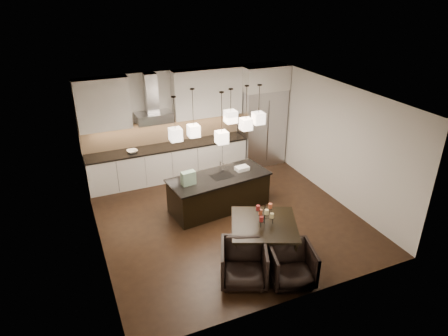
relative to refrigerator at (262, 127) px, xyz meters
name	(u,v)px	position (x,y,z in m)	size (l,w,h in m)	color
floor	(228,218)	(-2.10, -2.38, -1.08)	(5.50, 5.50, 0.02)	black
ceiling	(228,95)	(-2.10, -2.38, 1.73)	(5.50, 5.50, 0.02)	white
wall_back	(186,122)	(-2.10, 0.38, 0.32)	(5.50, 0.02, 2.80)	silver
wall_front	(300,230)	(-2.10, -5.14, 0.32)	(5.50, 0.02, 2.80)	silver
wall_left	(92,186)	(-4.86, -2.38, 0.32)	(0.02, 5.50, 2.80)	silver
wall_right	(335,142)	(0.66, -2.38, 0.32)	(0.02, 5.50, 2.80)	silver
refrigerator	(262,127)	(0.00, 0.00, 0.00)	(1.20, 0.72, 2.15)	#B7B7BA
fridge_panel	(264,77)	(0.00, 0.00, 1.40)	(1.26, 0.72, 0.65)	silver
lower_cabinets	(169,163)	(-2.73, 0.05, -0.64)	(4.21, 0.62, 0.88)	silver
countertop	(168,147)	(-2.73, 0.05, -0.17)	(4.21, 0.66, 0.04)	black
backsplash	(164,131)	(-2.73, 0.35, 0.16)	(4.21, 0.02, 0.63)	tan
upper_cab_left	(103,104)	(-4.20, 0.19, 1.10)	(1.25, 0.35, 1.25)	silver
upper_cab_right	(207,93)	(-1.55, 0.19, 1.10)	(1.86, 0.35, 1.25)	silver
hood_canopy	(154,118)	(-3.03, 0.10, 0.65)	(0.90, 0.52, 0.24)	#B7B7BA
hood_chimney	(151,93)	(-3.03, 0.21, 1.24)	(0.30, 0.28, 0.96)	#B7B7BA
fruit_bowl	(132,151)	(-3.67, 0.00, -0.12)	(0.26, 0.26, 0.06)	silver
island_body	(219,193)	(-2.11, -1.90, -0.68)	(2.23, 0.89, 0.79)	black
island_top	(219,177)	(-2.11, -1.90, -0.27)	(2.30, 0.96, 0.04)	black
faucet	(220,167)	(-2.03, -1.80, -0.08)	(0.09, 0.21, 0.34)	silver
tote_bag	(188,178)	(-2.86, -2.00, -0.10)	(0.30, 0.16, 0.30)	#1C613F
food_container	(242,168)	(-1.49, -1.82, -0.21)	(0.30, 0.21, 0.09)	silver
dining_table	(263,239)	(-2.01, -3.87, -0.71)	(1.21, 1.21, 0.73)	black
candelabra	(265,214)	(-2.01, -3.87, -0.13)	(0.35, 0.35, 0.43)	black
candle_a	(272,216)	(-1.89, -3.93, -0.17)	(0.07, 0.07, 0.10)	#F7EBA2
candle_b	(260,212)	(-2.03, -3.74, -0.17)	(0.07, 0.07, 0.10)	#D5613E
candle_c	(261,219)	(-2.12, -3.95, -0.17)	(0.07, 0.07, 0.10)	maroon
candle_d	(270,206)	(-1.88, -3.84, -0.02)	(0.07, 0.07, 0.10)	#D5613E
candle_e	(258,208)	(-2.12, -3.81, -0.02)	(0.07, 0.07, 0.10)	maroon
candle_f	(267,212)	(-2.04, -4.00, -0.02)	(0.07, 0.07, 0.10)	#F7EBA2
armchair_left	(244,264)	(-2.67, -4.38, -0.70)	(0.80, 0.82, 0.75)	black
armchair_right	(292,265)	(-1.91, -4.72, -0.72)	(0.75, 0.77, 0.70)	black
pendant_a	(176,134)	(-3.09, -1.98, 0.93)	(0.24, 0.24, 0.26)	beige
pendant_b	(194,131)	(-2.55, -1.56, 0.79)	(0.24, 0.24, 0.26)	beige
pendant_c	(231,117)	(-1.82, -1.88, 1.12)	(0.24, 0.24, 0.26)	beige
pendant_d	(246,124)	(-1.39, -1.76, 0.85)	(0.24, 0.24, 0.26)	beige
pendant_e	(258,118)	(-1.10, -1.82, 0.97)	(0.24, 0.24, 0.26)	beige
pendant_f	(222,137)	(-2.09, -2.04, 0.74)	(0.24, 0.24, 0.26)	beige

